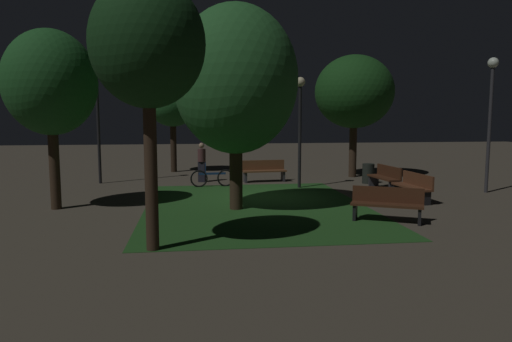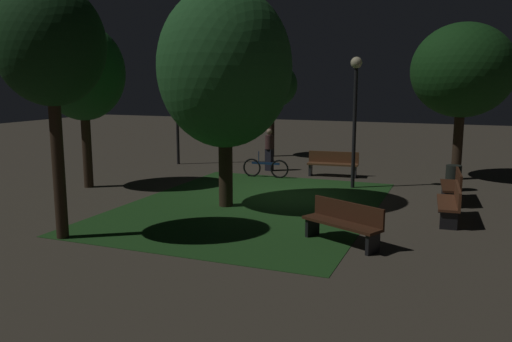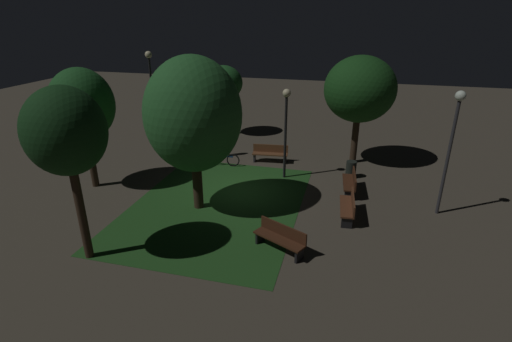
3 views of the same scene
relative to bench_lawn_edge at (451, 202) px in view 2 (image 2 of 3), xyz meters
name	(u,v)px [view 2 (image 2 of 3)]	position (x,y,z in m)	size (l,w,h in m)	color
ground_plane	(279,196)	(1.12, 4.83, -0.48)	(60.00, 60.00, 0.00)	#4C4438
grass_lawn	(251,205)	(-0.32, 5.13, -0.48)	(8.94, 6.55, 0.01)	#23511E
bench_lawn_edge	(451,202)	(0.00, 0.00, 0.00)	(1.83, 0.60, 0.88)	brown
bench_near_trees	(453,185)	(2.25, 0.00, 0.00)	(1.83, 0.62, 0.88)	#422314
bench_path_side	(333,163)	(4.96, 4.11, 0.00)	(0.66, 1.84, 0.88)	brown
bench_front_right	(344,222)	(-2.76, 2.05, 0.00)	(1.23, 1.82, 0.88)	#422314
tree_right_canopy	(83,73)	(0.09, 10.98, 3.15)	(2.61, 2.61, 5.15)	#38281C
tree_tall_center	(463,71)	(5.97, -0.02, 3.24)	(3.43, 3.43, 5.33)	#38281C
tree_near_wall	(271,86)	(8.91, 7.93, 2.70)	(2.32, 2.32, 4.26)	#2D2116
tree_back_right	(50,47)	(-4.62, 7.82, 3.60)	(2.25, 2.25, 5.38)	#38281C
tree_lawn_side	(225,68)	(-0.62, 5.76, 3.24)	(3.55, 3.55, 5.85)	#38281C
lamp_post_near_wall	(355,99)	(3.14, 3.03, 2.36)	(0.36, 0.36, 4.12)	black
lamp_post_plaza_east	(176,77)	(5.34, 10.71, 3.05)	(0.36, 0.36, 5.31)	black
trash_bin	(453,178)	(3.91, 0.03, -0.08)	(0.47, 0.47, 0.79)	black
bicycle	(266,168)	(3.81, 6.27, -0.14)	(0.18, 1.68, 0.93)	black
pedestrian	(269,149)	(5.20, 6.65, 0.37)	(0.32, 0.32, 1.61)	black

